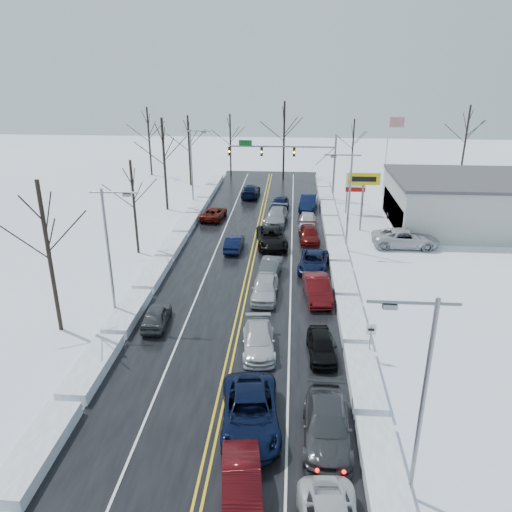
# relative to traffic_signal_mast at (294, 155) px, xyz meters

# --- Properties ---
(ground) EXTENTS (160.00, 160.00, 0.00)m
(ground) POSITION_rel_traffic_signal_mast_xyz_m (-3.45, -27.99, -5.48)
(ground) COLOR white
(ground) RESTS_ON ground
(road_surface) EXTENTS (14.00, 84.00, 0.01)m
(road_surface) POSITION_rel_traffic_signal_mast_xyz_m (-3.45, -25.99, -5.47)
(road_surface) COLOR black
(road_surface) RESTS_ON ground
(snow_bank_left) EXTENTS (1.70, 72.00, 0.69)m
(snow_bank_left) POSITION_rel_traffic_signal_mast_xyz_m (-11.05, -25.99, -5.48)
(snow_bank_left) COLOR white
(snow_bank_left) RESTS_ON ground
(snow_bank_right) EXTENTS (1.70, 72.00, 0.69)m
(snow_bank_right) POSITION_rel_traffic_signal_mast_xyz_m (4.15, -25.99, -5.48)
(snow_bank_right) COLOR white
(snow_bank_right) RESTS_ON ground
(traffic_signal_mast) EXTENTS (13.28, 0.39, 8.00)m
(traffic_signal_mast) POSITION_rel_traffic_signal_mast_xyz_m (0.00, 0.00, 0.00)
(traffic_signal_mast) COLOR slate
(traffic_signal_mast) RESTS_ON ground
(tires_plus_sign) EXTENTS (3.20, 0.34, 6.00)m
(tires_plus_sign) POSITION_rel_traffic_signal_mast_xyz_m (7.05, -12.00, -0.49)
(tires_plus_sign) COLOR slate
(tires_plus_sign) RESTS_ON ground
(used_vehicles_sign) EXTENTS (2.20, 0.22, 4.65)m
(used_vehicles_sign) POSITION_rel_traffic_signal_mast_xyz_m (7.05, -5.99, -2.16)
(used_vehicles_sign) COLOR slate
(used_vehicles_sign) RESTS_ON ground
(speed_limit_sign) EXTENTS (0.55, 0.09, 2.35)m
(speed_limit_sign) POSITION_rel_traffic_signal_mast_xyz_m (4.75, -35.99, -3.84)
(speed_limit_sign) COLOR slate
(speed_limit_sign) RESTS_ON ground
(flagpole) EXTENTS (1.87, 1.20, 10.00)m
(flagpole) POSITION_rel_traffic_signal_mast_xyz_m (11.72, 2.01, 0.45)
(flagpole) COLOR silver
(flagpole) RESTS_ON ground
(dealership_building) EXTENTS (20.40, 12.40, 5.30)m
(dealership_building) POSITION_rel_traffic_signal_mast_xyz_m (20.53, -9.99, -2.82)
(dealership_building) COLOR #A8A8A3
(dealership_building) RESTS_ON ground
(streetlight_se) EXTENTS (3.20, 0.25, 9.00)m
(streetlight_se) POSITION_rel_traffic_signal_mast_xyz_m (4.85, -45.99, -0.17)
(streetlight_se) COLOR slate
(streetlight_se) RESTS_ON ground
(streetlight_ne) EXTENTS (3.20, 0.25, 9.00)m
(streetlight_ne) POSITION_rel_traffic_signal_mast_xyz_m (4.85, -17.99, -0.17)
(streetlight_ne) COLOR slate
(streetlight_ne) RESTS_ON ground
(streetlight_sw) EXTENTS (3.20, 0.25, 9.00)m
(streetlight_sw) POSITION_rel_traffic_signal_mast_xyz_m (-11.74, -31.99, -0.17)
(streetlight_sw) COLOR slate
(streetlight_sw) RESTS_ON ground
(streetlight_nw) EXTENTS (3.20, 0.25, 9.00)m
(streetlight_nw) POSITION_rel_traffic_signal_mast_xyz_m (-11.74, -3.99, -0.17)
(streetlight_nw) COLOR slate
(streetlight_nw) RESTS_ON ground
(tree_left_b) EXTENTS (4.00, 4.00, 10.00)m
(tree_left_b) POSITION_rel_traffic_signal_mast_xyz_m (-14.95, -33.99, 1.51)
(tree_left_b) COLOR #2D231C
(tree_left_b) RESTS_ON ground
(tree_left_c) EXTENTS (3.40, 3.40, 8.50)m
(tree_left_c) POSITION_rel_traffic_signal_mast_xyz_m (-13.95, -19.99, 0.46)
(tree_left_c) COLOR #2D231C
(tree_left_c) RESTS_ON ground
(tree_left_d) EXTENTS (4.20, 4.20, 10.50)m
(tree_left_d) POSITION_rel_traffic_signal_mast_xyz_m (-14.65, -5.99, 1.86)
(tree_left_d) COLOR #2D231C
(tree_left_d) RESTS_ON ground
(tree_left_e) EXTENTS (3.80, 3.80, 9.50)m
(tree_left_e) POSITION_rel_traffic_signal_mast_xyz_m (-14.25, 6.01, 1.16)
(tree_left_e) COLOR #2D231C
(tree_left_e) RESTS_ON ground
(tree_far_a) EXTENTS (4.00, 4.00, 10.00)m
(tree_far_a) POSITION_rel_traffic_signal_mast_xyz_m (-21.45, 12.01, 1.51)
(tree_far_a) COLOR #2D231C
(tree_far_a) RESTS_ON ground
(tree_far_b) EXTENTS (3.60, 3.60, 9.00)m
(tree_far_b) POSITION_rel_traffic_signal_mast_xyz_m (-9.45, 13.01, 0.81)
(tree_far_b) COLOR #2D231C
(tree_far_b) RESTS_ON ground
(tree_far_c) EXTENTS (4.40, 4.40, 11.00)m
(tree_far_c) POSITION_rel_traffic_signal_mast_xyz_m (-1.45, 11.01, 2.21)
(tree_far_c) COLOR #2D231C
(tree_far_c) RESTS_ON ground
(tree_far_d) EXTENTS (3.40, 3.40, 8.50)m
(tree_far_d) POSITION_rel_traffic_signal_mast_xyz_m (8.55, 12.51, 0.46)
(tree_far_d) COLOR #2D231C
(tree_far_d) RESTS_ON ground
(tree_far_e) EXTENTS (4.20, 4.20, 10.50)m
(tree_far_e) POSITION_rel_traffic_signal_mast_xyz_m (24.55, 13.01, 1.86)
(tree_far_e) COLOR #2D231C
(tree_far_e) RESTS_ON ground
(queued_car_1) EXTENTS (2.13, 4.65, 1.48)m
(queued_car_1) POSITION_rel_traffic_signal_mast_xyz_m (-1.72, -46.58, -5.48)
(queued_car_1) COLOR #45090C
(queued_car_1) RESTS_ON ground
(queued_car_2) EXTENTS (3.33, 6.19, 1.65)m
(queued_car_2) POSITION_rel_traffic_signal_mast_xyz_m (-1.73, -42.31, -5.48)
(queued_car_2) COLOR black
(queued_car_2) RESTS_ON ground
(queued_car_3) EXTENTS (2.36, 4.92, 1.38)m
(queued_car_3) POSITION_rel_traffic_signal_mast_xyz_m (-1.81, -35.53, -5.48)
(queued_car_3) COLOR silver
(queued_car_3) RESTS_ON ground
(queued_car_4) EXTENTS (2.01, 4.70, 1.58)m
(queued_car_4) POSITION_rel_traffic_signal_mast_xyz_m (-1.84, -28.33, -5.48)
(queued_car_4) COLOR silver
(queued_car_4) RESTS_ON ground
(queued_car_5) EXTENTS (2.00, 4.35, 1.38)m
(queued_car_5) POSITION_rel_traffic_signal_mast_xyz_m (-1.67, -24.34, -5.48)
(queued_car_5) COLOR #44474A
(queued_car_5) RESTS_ON ground
(queued_car_6) EXTENTS (3.41, 6.16, 1.63)m
(queued_car_6) POSITION_rel_traffic_signal_mast_xyz_m (-1.86, -17.17, -5.48)
(queued_car_6) COLOR black
(queued_car_6) RESTS_ON ground
(queued_car_7) EXTENTS (2.67, 5.59, 1.57)m
(queued_car_7) POSITION_rel_traffic_signal_mast_xyz_m (-1.67, -10.24, -5.48)
(queued_car_7) COLOR #93969A
(queued_car_7) RESTS_ON ground
(queued_car_8) EXTENTS (2.47, 4.84, 1.58)m
(queued_car_8) POSITION_rel_traffic_signal_mast_xyz_m (-1.50, -5.48, -5.48)
(queued_car_8) COLOR black
(queued_car_8) RESTS_ON ground
(queued_car_11) EXTENTS (2.36, 5.51, 1.58)m
(queued_car_11) POSITION_rel_traffic_signal_mast_xyz_m (1.88, -42.90, -5.48)
(queued_car_11) COLOR #383A3D
(queued_car_11) RESTS_ON ground
(queued_car_12) EXTENTS (1.89, 4.15, 1.38)m
(queued_car_12) POSITION_rel_traffic_signal_mast_xyz_m (1.98, -35.84, -5.48)
(queued_car_12) COLOR black
(queued_car_12) RESTS_ON ground
(queued_car_13) EXTENTS (2.22, 5.05, 1.61)m
(queued_car_13) POSITION_rel_traffic_signal_mast_xyz_m (2.00, -28.15, -5.48)
(queued_car_13) COLOR #4C0A0C
(queued_car_13) RESTS_ON ground
(queued_car_14) EXTENTS (2.90, 5.28, 1.40)m
(queued_car_14) POSITION_rel_traffic_signal_mast_xyz_m (1.91, -22.67, -5.48)
(queued_car_14) COLOR black
(queued_car_14) RESTS_ON ground
(queued_car_15) EXTENTS (2.06, 4.69, 1.34)m
(queued_car_15) POSITION_rel_traffic_signal_mast_xyz_m (1.73, -15.69, -5.48)
(queued_car_15) COLOR #550C0B
(queued_car_15) RESTS_ON ground
(queued_car_16) EXTENTS (1.94, 4.44, 1.49)m
(queued_car_16) POSITION_rel_traffic_signal_mast_xyz_m (1.62, -11.49, -5.48)
(queued_car_16) COLOR silver
(queued_car_16) RESTS_ON ground
(queued_car_17) EXTENTS (2.42, 5.35, 1.70)m
(queued_car_17) POSITION_rel_traffic_signal_mast_xyz_m (1.89, -4.71, -5.48)
(queued_car_17) COLOR black
(queued_car_17) RESTS_ON ground
(oncoming_car_0) EXTENTS (1.58, 4.13, 1.34)m
(oncoming_car_0) POSITION_rel_traffic_signal_mast_xyz_m (-5.26, -18.63, -5.48)
(oncoming_car_0) COLOR black
(oncoming_car_0) RESTS_ON ground
(oncoming_car_1) EXTENTS (2.67, 4.96, 1.32)m
(oncoming_car_1) POSITION_rel_traffic_signal_mast_xyz_m (-8.63, -9.23, -5.48)
(oncoming_car_1) COLOR #54120B
(oncoming_car_1) RESTS_ON ground
(oncoming_car_2) EXTENTS (2.25, 5.32, 1.53)m
(oncoming_car_2) POSITION_rel_traffic_signal_mast_xyz_m (-5.37, 0.62, -5.48)
(oncoming_car_2) COLOR black
(oncoming_car_2) RESTS_ON ground
(oncoming_car_3) EXTENTS (1.77, 3.98, 1.33)m
(oncoming_car_3) POSITION_rel_traffic_signal_mast_xyz_m (-8.82, -32.89, -5.48)
(oncoming_car_3) COLOR #3E4144
(oncoming_car_3) RESTS_ON ground
(parked_car_0) EXTENTS (6.17, 2.85, 1.71)m
(parked_car_0) POSITION_rel_traffic_signal_mast_xyz_m (10.68, -16.63, -5.48)
(parked_car_0) COLOR silver
(parked_car_0) RESTS_ON ground
(parked_car_1) EXTENTS (2.53, 5.61, 1.60)m
(parked_car_1) POSITION_rel_traffic_signal_mast_xyz_m (13.57, -10.83, -5.48)
(parked_car_1) COLOR #3A3C3F
(parked_car_1) RESTS_ON ground
(parked_car_2) EXTENTS (1.75, 4.23, 1.43)m
(parked_car_2) POSITION_rel_traffic_signal_mast_xyz_m (11.36, -6.72, -5.48)
(parked_car_2) COLOR black
(parked_car_2) RESTS_ON ground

